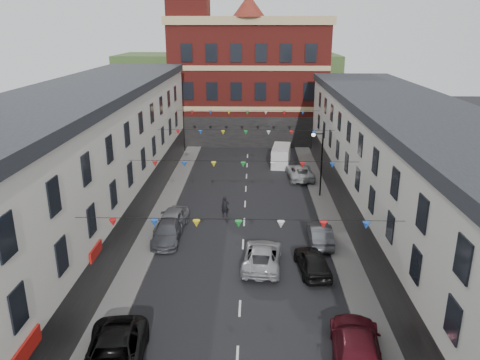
# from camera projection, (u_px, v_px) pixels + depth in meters

# --- Properties ---
(ground) EXTENTS (160.00, 160.00, 0.00)m
(ground) POSITION_uv_depth(u_px,v_px,m) (242.00, 272.00, 29.67)
(ground) COLOR black
(ground) RESTS_ON ground
(pavement_left) EXTENTS (1.80, 64.00, 0.15)m
(pavement_left) POSITION_uv_depth(u_px,v_px,m) (141.00, 255.00, 31.73)
(pavement_left) COLOR #605E5B
(pavement_left) RESTS_ON ground
(pavement_right) EXTENTS (1.80, 64.00, 0.15)m
(pavement_right) POSITION_uv_depth(u_px,v_px,m) (345.00, 258.00, 31.36)
(pavement_right) COLOR #605E5B
(pavement_right) RESTS_ON ground
(terrace_left) EXTENTS (8.40, 56.00, 10.70)m
(terrace_left) POSITION_uv_depth(u_px,v_px,m) (54.00, 186.00, 29.26)
(terrace_left) COLOR beige
(terrace_left) RESTS_ON ground
(terrace_right) EXTENTS (8.40, 56.00, 9.70)m
(terrace_right) POSITION_uv_depth(u_px,v_px,m) (433.00, 197.00, 28.78)
(terrace_right) COLOR #BBB9AF
(terrace_right) RESTS_ON ground
(civic_building) EXTENTS (20.60, 13.30, 18.50)m
(civic_building) POSITION_uv_depth(u_px,v_px,m) (249.00, 79.00, 63.15)
(civic_building) COLOR maroon
(civic_building) RESTS_ON ground
(clock_tower) EXTENTS (5.60, 5.60, 30.00)m
(clock_tower) POSITION_uv_depth(u_px,v_px,m) (189.00, 26.00, 58.43)
(clock_tower) COLOR maroon
(clock_tower) RESTS_ON ground
(distant_hill) EXTENTS (40.00, 14.00, 10.00)m
(distant_hill) POSITION_uv_depth(u_px,v_px,m) (229.00, 82.00, 87.07)
(distant_hill) COLOR #314C23
(distant_hill) RESTS_ON ground
(street_lamp) EXTENTS (1.10, 0.36, 6.00)m
(street_lamp) POSITION_uv_depth(u_px,v_px,m) (319.00, 156.00, 41.56)
(street_lamp) COLOR black
(street_lamp) RESTS_ON ground
(car_left_c) EXTENTS (3.27, 6.00, 1.60)m
(car_left_c) POSITION_uv_depth(u_px,v_px,m) (113.00, 358.00, 20.85)
(car_left_c) COLOR black
(car_left_c) RESTS_ON ground
(car_left_d) EXTENTS (2.03, 4.79, 1.38)m
(car_left_d) POSITION_uv_depth(u_px,v_px,m) (167.00, 232.00, 33.85)
(car_left_d) COLOR #494A51
(car_left_d) RESTS_ON ground
(car_left_e) EXTENTS (2.45, 4.79, 1.56)m
(car_left_e) POSITION_uv_depth(u_px,v_px,m) (172.00, 220.00, 35.65)
(car_left_e) COLOR gray
(car_left_e) RESTS_ON ground
(car_right_c) EXTENTS (3.00, 5.86, 1.63)m
(car_right_c) POSITION_uv_depth(u_px,v_px,m) (356.00, 346.00, 21.56)
(car_right_c) COLOR #51101A
(car_right_c) RESTS_ON ground
(car_right_d) EXTENTS (2.25, 4.55, 1.49)m
(car_right_d) POSITION_uv_depth(u_px,v_px,m) (313.00, 262.00, 29.46)
(car_right_d) COLOR black
(car_right_d) RESTS_ON ground
(car_right_e) EXTENTS (1.54, 4.35, 1.43)m
(car_right_e) POSITION_uv_depth(u_px,v_px,m) (320.00, 234.00, 33.44)
(car_right_e) COLOR #47494E
(car_right_e) RESTS_ON ground
(car_right_f) EXTENTS (2.62, 5.33, 1.46)m
(car_right_f) POSITION_uv_depth(u_px,v_px,m) (300.00, 172.00, 47.65)
(car_right_f) COLOR #B4B7BA
(car_right_f) RESTS_ON ground
(moving_car) EXTENTS (2.83, 5.37, 1.44)m
(moving_car) POSITION_uv_depth(u_px,v_px,m) (262.00, 256.00, 30.27)
(moving_car) COLOR #A2A3A9
(moving_car) RESTS_ON ground
(white_van) EXTENTS (2.42, 4.96, 2.11)m
(white_van) POSITION_uv_depth(u_px,v_px,m) (281.00, 156.00, 52.36)
(white_van) COLOR beige
(white_van) RESTS_ON ground
(pedestrian) EXTENTS (0.69, 0.52, 1.71)m
(pedestrian) POSITION_uv_depth(u_px,v_px,m) (225.00, 207.00, 38.07)
(pedestrian) COLOR black
(pedestrian) RESTS_ON ground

